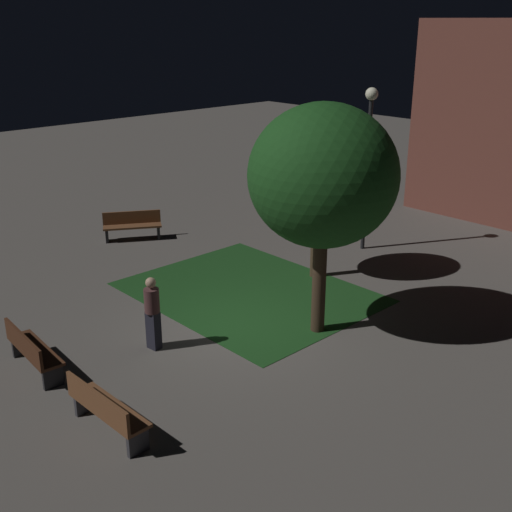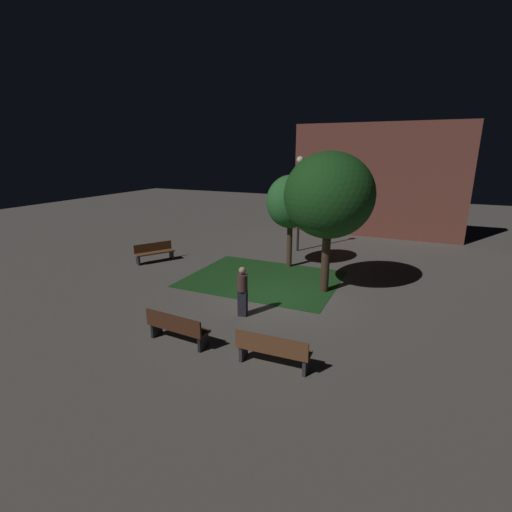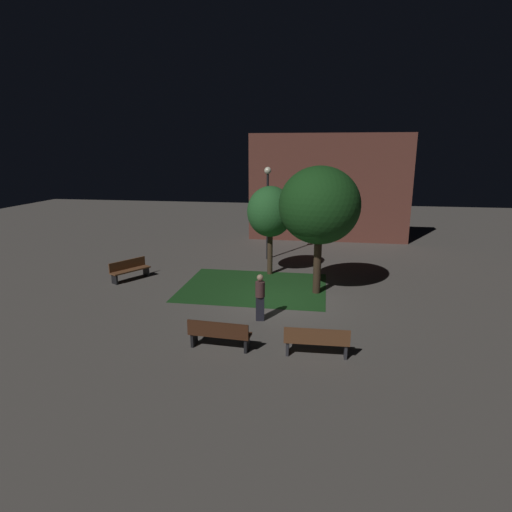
{
  "view_description": "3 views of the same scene",
  "coord_description": "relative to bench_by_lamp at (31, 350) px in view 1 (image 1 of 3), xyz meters",
  "views": [
    {
      "loc": [
        9.67,
        -8.7,
        6.55
      ],
      "look_at": [
        -0.87,
        1.19,
        1.17
      ],
      "focal_mm": 44.73,
      "sensor_mm": 36.0,
      "label": 1
    },
    {
      "loc": [
        4.23,
        -11.63,
        5.01
      ],
      "look_at": [
        -1.19,
        0.38,
        1.25
      ],
      "focal_mm": 25.84,
      "sensor_mm": 36.0,
      "label": 2
    },
    {
      "loc": [
        1.45,
        -15.17,
        5.58
      ],
      "look_at": [
        -1.23,
        1.25,
        1.39
      ],
      "focal_mm": 29.49,
      "sensor_mm": 36.0,
      "label": 3
    }
  ],
  "objects": [
    {
      "name": "tree_left_canopy",
      "position": [
        2.65,
        5.44,
        3.03
      ],
      "size": [
        3.13,
        3.13,
        5.03
      ],
      "color": "#38281C",
      "rests_on": "ground"
    },
    {
      "name": "grass_lawn",
      "position": [
        0.05,
        5.74,
        -0.48
      ],
      "size": [
        5.96,
        4.71,
        0.01
      ],
      "primitive_type": "cube",
      "color": "#194219",
      "rests_on": "ground"
    },
    {
      "name": "pedestrian",
      "position": [
        0.83,
        2.3,
        0.37
      ],
      "size": [
        0.32,
        0.32,
        1.61
      ],
      "color": "black",
      "rests_on": "ground"
    },
    {
      "name": "bench_by_lamp",
      "position": [
        0.0,
        0.0,
        0.0
      ],
      "size": [
        1.83,
        0.6,
        0.88
      ],
      "color": "#422314",
      "rests_on": "ground"
    },
    {
      "name": "ground_plane",
      "position": [
        1.38,
        4.36,
        -0.48
      ],
      "size": [
        60.0,
        60.0,
        0.0
      ],
      "primitive_type": "plane",
      "color": "#56514C"
    },
    {
      "name": "bench_front_left",
      "position": [
        2.77,
        -0.0,
        0.0
      ],
      "size": [
        1.81,
        0.54,
        0.88
      ],
      "color": "brown",
      "rests_on": "ground"
    },
    {
      "name": "bench_back_row",
      "position": [
        -5.57,
        5.91,
        0.0
      ],
      "size": [
        1.34,
        1.79,
        0.88
      ],
      "color": "brown",
      "rests_on": "ground"
    },
    {
      "name": "lamp_post_plaza_west",
      "position": [
        -0.05,
        10.52,
        2.74
      ],
      "size": [
        0.36,
        0.36,
        4.77
      ],
      "color": "black",
      "rests_on": "ground"
    },
    {
      "name": "tree_right_canopy",
      "position": [
        0.45,
        7.78,
        2.41
      ],
      "size": [
        2.09,
        2.09,
        4.05
      ],
      "color": "#423021",
      "rests_on": "ground"
    }
  ]
}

